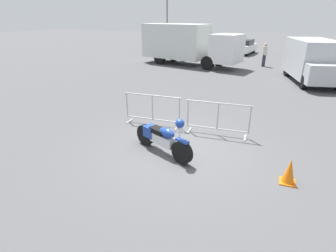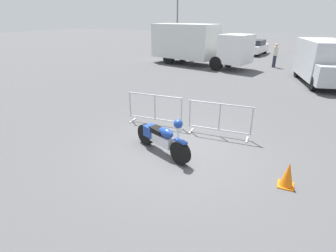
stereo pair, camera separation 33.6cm
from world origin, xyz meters
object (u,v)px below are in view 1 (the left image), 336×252
object	(u,v)px
parked_car_green	(191,43)
street_lamp	(167,14)
parked_car_blue	(166,43)
motorcycle	(162,138)
traffic_cone	(289,172)
crowd_barrier_far	(218,118)
delivery_van	(312,60)
parked_car_black	(216,45)
box_truck	(185,43)
parked_car_white	(244,47)
pedestrian	(265,54)
crowd_barrier_near	(152,110)

from	to	relation	value
parked_car_green	street_lamp	world-z (taller)	street_lamp
parked_car_blue	parked_car_green	bearing A→B (deg)	-79.27
motorcycle	traffic_cone	size ratio (longest dim) A/B	3.34
parked_car_blue	street_lamp	xyz separation A→B (m)	(2.28, -5.33, 3.01)
crowd_barrier_far	delivery_van	bearing A→B (deg)	70.32
crowd_barrier_far	parked_car_blue	distance (m)	23.20
crowd_barrier_far	parked_car_black	distance (m)	21.33
parked_car_black	delivery_van	bearing A→B (deg)	-137.23
box_truck	parked_car_blue	bearing A→B (deg)	134.62
street_lamp	crowd_barrier_far	bearing A→B (deg)	-62.75
box_truck	parked_car_blue	distance (m)	10.10
parked_car_white	street_lamp	bearing A→B (deg)	136.32
delivery_van	parked_car_blue	world-z (taller)	delivery_van
delivery_van	pedestrian	distance (m)	5.06
box_truck	parked_car_blue	xyz separation A→B (m)	(-5.13, 8.65, -0.94)
parked_car_blue	parked_car_green	distance (m)	2.86
parked_car_blue	parked_car_black	size ratio (longest dim) A/B	0.98
motorcycle	crowd_barrier_far	world-z (taller)	motorcycle
pedestrian	parked_car_white	bearing A→B (deg)	-134.41
box_truck	street_lamp	xyz separation A→B (m)	(-2.85, 3.32, 2.08)
parked_car_blue	street_lamp	bearing A→B (deg)	-148.55
parked_car_green	parked_car_blue	bearing A→B (deg)	100.73
pedestrian	traffic_cone	world-z (taller)	pedestrian
pedestrian	traffic_cone	size ratio (longest dim) A/B	2.86
motorcycle	traffic_cone	world-z (taller)	motorcycle
motorcycle	delivery_van	bearing A→B (deg)	93.11
parked_car_blue	parked_car_green	size ratio (longest dim) A/B	0.91
motorcycle	parked_car_green	bearing A→B (deg)	130.46
crowd_barrier_far	pedestrian	size ratio (longest dim) A/B	1.19
parked_car_green	street_lamp	distance (m)	6.22
motorcycle	parked_car_black	distance (m)	22.86
crowd_barrier_far	delivery_van	xyz separation A→B (m)	(3.34, 9.35, 0.69)
parked_car_green	motorcycle	bearing A→B (deg)	-156.26
parked_car_green	traffic_cone	bearing A→B (deg)	-149.30
crowd_barrier_near	street_lamp	xyz separation A→B (m)	(-5.73, 15.48, 3.16)
parked_car_white	street_lamp	world-z (taller)	street_lamp
parked_car_blue	crowd_barrier_near	bearing A→B (deg)	-150.67
delivery_van	pedestrian	world-z (taller)	delivery_van
delivery_van	parked_car_black	xyz separation A→B (m)	(-7.89, 11.49, -0.53)
parked_car_white	pedestrian	world-z (taller)	pedestrian
crowd_barrier_far	parked_car_blue	xyz separation A→B (m)	(-10.25, 20.81, 0.15)
crowd_barrier_near	box_truck	bearing A→B (deg)	103.32
box_truck	pedestrian	xyz separation A→B (m)	(5.74, 1.44, -0.72)
motorcycle	delivery_van	distance (m)	12.01
crowd_barrier_far	pedestrian	bearing A→B (deg)	87.40
crowd_barrier_near	parked_car_white	distance (m)	20.40
crowd_barrier_near	pedestrian	xyz separation A→B (m)	(2.86, 13.60, 0.37)
delivery_van	pedestrian	bearing A→B (deg)	-160.31
crowd_barrier_far	traffic_cone	bearing A→B (deg)	-44.20
crowd_barrier_far	parked_car_green	size ratio (longest dim) A/B	0.43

